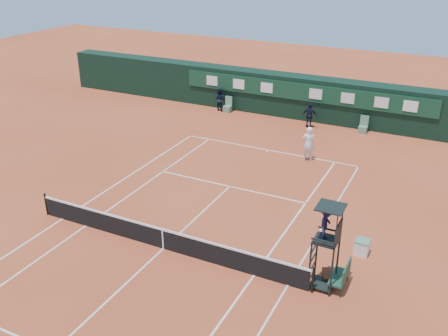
# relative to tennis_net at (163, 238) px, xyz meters

# --- Properties ---
(ground) EXTENTS (90.00, 90.00, 0.00)m
(ground) POSITION_rel_tennis_net_xyz_m (0.00, 0.00, -0.51)
(ground) COLOR #BE502D
(ground) RESTS_ON ground
(court_lines) EXTENTS (11.05, 23.85, 0.01)m
(court_lines) POSITION_rel_tennis_net_xyz_m (0.00, 0.00, -0.50)
(court_lines) COLOR silver
(court_lines) RESTS_ON ground
(tennis_net) EXTENTS (12.90, 0.10, 1.10)m
(tennis_net) POSITION_rel_tennis_net_xyz_m (0.00, 0.00, 0.00)
(tennis_net) COLOR black
(tennis_net) RESTS_ON ground
(back_wall) EXTENTS (40.00, 1.65, 3.00)m
(back_wall) POSITION_rel_tennis_net_xyz_m (0.00, 18.74, 1.00)
(back_wall) COLOR black
(back_wall) RESTS_ON ground
(linesman_chair_left) EXTENTS (0.55, 0.50, 1.15)m
(linesman_chair_left) POSITION_rel_tennis_net_xyz_m (-5.50, 17.48, -0.19)
(linesman_chair_left) COLOR #568362
(linesman_chair_left) RESTS_ON ground
(linesman_chair_right) EXTENTS (0.55, 0.50, 1.15)m
(linesman_chair_right) POSITION_rel_tennis_net_xyz_m (4.50, 17.48, -0.19)
(linesman_chair_right) COLOR #548160
(linesman_chair_right) RESTS_ON ground
(umpire_chair) EXTENTS (0.96, 0.95, 3.42)m
(umpire_chair) POSITION_rel_tennis_net_xyz_m (6.62, 0.47, 1.95)
(umpire_chair) COLOR black
(umpire_chair) RESTS_ON ground
(player_bench) EXTENTS (0.56, 1.20, 1.10)m
(player_bench) POSITION_rel_tennis_net_xyz_m (7.29, 0.71, 0.09)
(player_bench) COLOR #1B432D
(player_bench) RESTS_ON ground
(tennis_bag) EXTENTS (0.55, 0.79, 0.27)m
(tennis_bag) POSITION_rel_tennis_net_xyz_m (6.67, 1.02, -0.37)
(tennis_bag) COLOR black
(tennis_bag) RESTS_ON ground
(cooler) EXTENTS (0.57, 0.57, 0.65)m
(cooler) POSITION_rel_tennis_net_xyz_m (7.48, 3.28, -0.18)
(cooler) COLOR white
(cooler) RESTS_ON ground
(tennis_ball) EXTENTS (0.07, 0.07, 0.07)m
(tennis_ball) POSITION_rel_tennis_net_xyz_m (2.11, 8.92, -0.47)
(tennis_ball) COLOR #BFD431
(tennis_ball) RESTS_ON ground
(player) EXTENTS (0.87, 0.72, 2.05)m
(player) POSITION_rel_tennis_net_xyz_m (2.57, 11.51, 0.52)
(player) COLOR white
(player) RESTS_ON ground
(ball_kid_left) EXTENTS (0.97, 0.85, 1.70)m
(ball_kid_left) POSITION_rel_tennis_net_xyz_m (-6.17, 17.55, 0.34)
(ball_kid_left) COLOR black
(ball_kid_left) RESTS_ON ground
(ball_kid_right) EXTENTS (1.01, 0.42, 1.71)m
(ball_kid_right) POSITION_rel_tennis_net_xyz_m (0.98, 16.87, 0.35)
(ball_kid_right) COLOR black
(ball_kid_right) RESTS_ON ground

